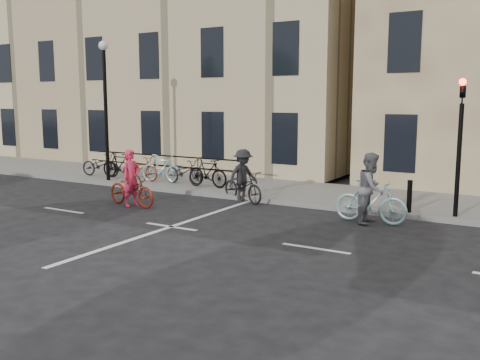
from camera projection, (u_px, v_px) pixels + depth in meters
The scene contains 10 objects.
ground at pixel (171, 227), 13.77m from camera, with size 120.00×120.00×0.00m, color black.
sidewalk at pixel (185, 181), 20.88m from camera, with size 46.00×4.00×0.15m, color slate.
building_west at pixel (186, 64), 28.60m from camera, with size 20.00×10.00×10.00m, color #CDBD8A.
traffic_light at pixel (460, 130), 13.97m from camera, with size 0.18×0.30×3.90m.
lamp_post at pixel (105, 93), 20.27m from camera, with size 0.36×0.36×5.28m.
bollard_east at pixel (409, 196), 14.78m from camera, with size 0.14×0.14×0.90m, color black.
parked_bikes at pixel (150, 168), 20.44m from camera, with size 7.25×1.23×1.05m.
cyclist_pink at pixel (132, 186), 16.40m from camera, with size 2.04×0.94×1.75m.
cyclist_grey at pixel (371, 195), 14.08m from camera, with size 1.94×0.91×1.88m.
cyclist_dark at pixel (243, 181), 17.06m from camera, with size 2.01×1.34×1.69m.
Camera 1 is at (8.37, -10.66, 3.26)m, focal length 40.00 mm.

